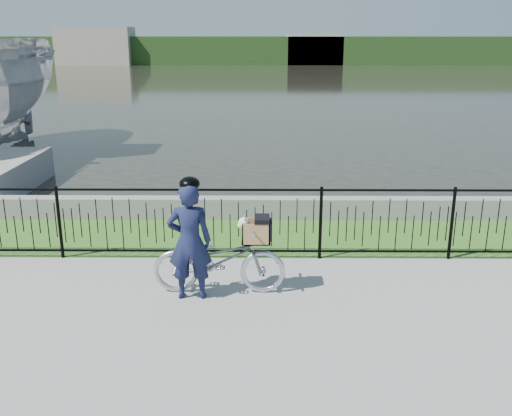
{
  "coord_description": "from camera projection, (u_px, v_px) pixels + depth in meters",
  "views": [
    {
      "loc": [
        0.08,
        -6.65,
        3.35
      ],
      "look_at": [
        0.02,
        1.0,
        1.0
      ],
      "focal_mm": 40.0,
      "sensor_mm": 36.0,
      "label": 1
    }
  ],
  "objects": [
    {
      "name": "far_treeline",
      "position": [
        260.0,
        50.0,
        64.25
      ],
      "size": [
        120.0,
        6.0,
        3.0
      ],
      "primitive_type": "cube",
      "color": "#244319",
      "rests_on": "ground"
    },
    {
      "name": "fence",
      "position": [
        255.0,
        223.0,
        8.7
      ],
      "size": [
        14.0,
        0.06,
        1.15
      ],
      "primitive_type": null,
      "color": "black",
      "rests_on": "ground"
    },
    {
      "name": "cyclist",
      "position": [
        189.0,
        239.0,
        7.33
      ],
      "size": [
        0.59,
        0.41,
        1.63
      ],
      "color": "#141A39",
      "rests_on": "ground"
    },
    {
      "name": "far_building_left",
      "position": [
        96.0,
        46.0,
        62.33
      ],
      "size": [
        8.0,
        4.0,
        4.0
      ],
      "primitive_type": "cube",
      "color": "#A09481",
      "rests_on": "ground"
    },
    {
      "name": "bicycle_rig",
      "position": [
        220.0,
        259.0,
        7.59
      ],
      "size": [
        1.76,
        0.61,
        1.08
      ],
      "color": "#B6BAC3",
      "rests_on": "ground"
    },
    {
      "name": "water",
      "position": [
        260.0,
        84.0,
        38.88
      ],
      "size": [
        120.0,
        120.0,
        0.0
      ],
      "primitive_type": "plane",
      "color": "black",
      "rests_on": "ground"
    },
    {
      "name": "ground",
      "position": [
        254.0,
        305.0,
        7.34
      ],
      "size": [
        120.0,
        120.0,
        0.0
      ],
      "primitive_type": "plane",
      "color": "gray",
      "rests_on": "ground"
    },
    {
      "name": "far_building_right",
      "position": [
        315.0,
        50.0,
        62.74
      ],
      "size": [
        6.0,
        3.0,
        3.2
      ],
      "primitive_type": "cube",
      "color": "#A09481",
      "rests_on": "ground"
    },
    {
      "name": "quay_wall",
      "position": [
        256.0,
        208.0,
        10.72
      ],
      "size": [
        60.0,
        0.3,
        0.4
      ],
      "primitive_type": "cube",
      "color": "gray",
      "rests_on": "ground"
    },
    {
      "name": "grass_strip",
      "position": [
        256.0,
        236.0,
        9.82
      ],
      "size": [
        60.0,
        2.0,
        0.01
      ],
      "primitive_type": "cube",
      "color": "#34621F",
      "rests_on": "ground"
    }
  ]
}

